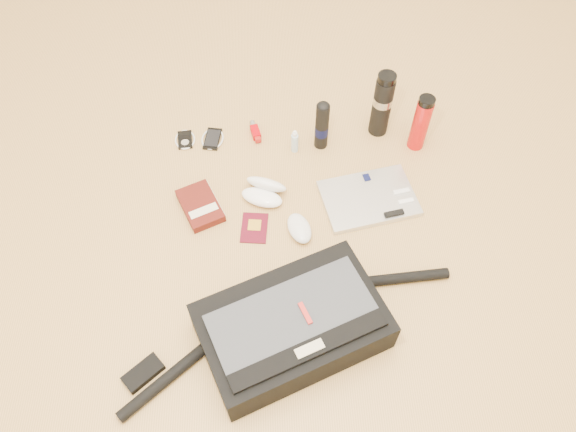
{
  "coord_description": "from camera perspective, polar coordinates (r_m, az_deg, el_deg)",
  "views": [
    {
      "loc": [
        -0.1,
        -0.95,
        1.56
      ],
      "look_at": [
        -0.05,
        0.08,
        0.06
      ],
      "focal_mm": 35.0,
      "sensor_mm": 36.0,
      "label": 1
    }
  ],
  "objects": [
    {
      "name": "ground",
      "position": [
        1.83,
        1.67,
        -2.96
      ],
      "size": [
        4.0,
        4.0,
        0.0
      ],
      "primitive_type": "plane",
      "color": "tan",
      "rests_on": "ground"
    },
    {
      "name": "messenger_bag",
      "position": [
        1.63,
        0.35,
        -11.15
      ],
      "size": [
        0.98,
        0.49,
        0.15
      ],
      "rotation": [
        0.0,
        0.0,
        0.39
      ],
      "color": "black",
      "rests_on": "ground"
    },
    {
      "name": "laptop",
      "position": [
        1.94,
        8.24,
        1.78
      ],
      "size": [
        0.35,
        0.28,
        0.03
      ],
      "rotation": [
        0.0,
        0.0,
        0.21
      ],
      "color": "silver",
      "rests_on": "ground"
    },
    {
      "name": "book",
      "position": [
        1.92,
        -8.87,
        1.04
      ],
      "size": [
        0.18,
        0.21,
        0.03
      ],
      "rotation": [
        0.0,
        0.0,
        0.42
      ],
      "color": "#47100B",
      "rests_on": "ground"
    },
    {
      "name": "passport",
      "position": [
        1.87,
        -3.44,
        -1.2
      ],
      "size": [
        0.1,
        0.13,
        0.01
      ],
      "rotation": [
        0.0,
        0.0,
        -0.1
      ],
      "color": "#4A0816",
      "rests_on": "ground"
    },
    {
      "name": "mouse",
      "position": [
        1.84,
        1.16,
        -1.25
      ],
      "size": [
        0.1,
        0.14,
        0.04
      ],
      "rotation": [
        0.0,
        0.0,
        0.29
      ],
      "color": "silver",
      "rests_on": "ground"
    },
    {
      "name": "sunglasses_case",
      "position": [
        1.92,
        -2.45,
        2.55
      ],
      "size": [
        0.18,
        0.17,
        0.08
      ],
      "rotation": [
        0.0,
        0.0,
        -0.37
      ],
      "color": "white",
      "rests_on": "ground"
    },
    {
      "name": "ipod",
      "position": [
        2.14,
        -10.42,
        7.62
      ],
      "size": [
        0.08,
        0.09,
        0.01
      ],
      "rotation": [
        0.0,
        0.0,
        0.1
      ],
      "color": "black",
      "rests_on": "ground"
    },
    {
      "name": "phone",
      "position": [
        2.12,
        -7.67,
        7.78
      ],
      "size": [
        0.09,
        0.11,
        0.01
      ],
      "rotation": [
        0.0,
        0.0,
        -0.16
      ],
      "color": "black",
      "rests_on": "ground"
    },
    {
      "name": "inhaler",
      "position": [
        2.12,
        -3.35,
        8.56
      ],
      "size": [
        0.04,
        0.1,
        0.03
      ],
      "rotation": [
        0.0,
        0.0,
        0.23
      ],
      "color": "#A70008",
      "rests_on": "ground"
    },
    {
      "name": "spray_bottle",
      "position": [
        2.04,
        0.69,
        7.52
      ],
      "size": [
        0.03,
        0.03,
        0.1
      ],
      "rotation": [
        0.0,
        0.0,
        -0.3
      ],
      "color": "#ABCAE1",
      "rests_on": "ground"
    },
    {
      "name": "aerosol_can",
      "position": [
        2.02,
        3.47,
        9.19
      ],
      "size": [
        0.05,
        0.05,
        0.21
      ],
      "rotation": [
        0.0,
        0.0,
        -0.04
      ],
      "color": "black",
      "rests_on": "ground"
    },
    {
      "name": "thermos_black",
      "position": [
        2.07,
        9.54,
        11.15
      ],
      "size": [
        0.09,
        0.09,
        0.27
      ],
      "rotation": [
        0.0,
        0.0,
        -0.25
      ],
      "color": "black",
      "rests_on": "ground"
    },
    {
      "name": "thermos_red",
      "position": [
        2.06,
        13.34,
        9.17
      ],
      "size": [
        0.07,
        0.07,
        0.23
      ],
      "rotation": [
        0.0,
        0.0,
        -0.1
      ],
      "color": "#B81110",
      "rests_on": "ground"
    }
  ]
}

